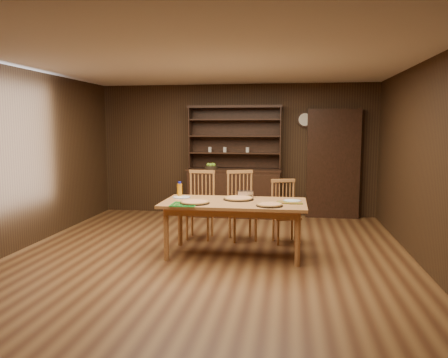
% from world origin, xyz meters
% --- Properties ---
extents(floor, '(6.00, 6.00, 0.00)m').
position_xyz_m(floor, '(0.00, 0.00, 0.00)').
color(floor, brown).
rests_on(floor, ground).
extents(room_shell, '(6.00, 6.00, 6.00)m').
position_xyz_m(room_shell, '(0.00, 0.00, 1.58)').
color(room_shell, silver).
rests_on(room_shell, floor).
extents(china_hutch, '(1.84, 0.52, 2.17)m').
position_xyz_m(china_hutch, '(-0.00, 2.75, 0.60)').
color(china_hutch, black).
rests_on(china_hutch, floor).
extents(doorway, '(1.00, 0.18, 2.10)m').
position_xyz_m(doorway, '(1.90, 2.90, 1.05)').
color(doorway, black).
rests_on(doorway, floor).
extents(wall_clock, '(0.30, 0.05, 0.30)m').
position_xyz_m(wall_clock, '(1.35, 2.96, 1.90)').
color(wall_clock, black).
rests_on(wall_clock, room_shell).
extents(dining_table, '(1.95, 0.97, 0.75)m').
position_xyz_m(dining_table, '(0.33, 0.12, 0.67)').
color(dining_table, '#BB7940').
rests_on(dining_table, floor).
extents(chair_left, '(0.45, 0.43, 1.07)m').
position_xyz_m(chair_left, '(-0.32, 1.02, 0.57)').
color(chair_left, '#C08242').
rests_on(chair_left, floor).
extents(chair_center, '(0.57, 0.55, 1.08)m').
position_xyz_m(chair_center, '(0.33, 1.02, 0.57)').
color(chair_center, '#C08242').
rests_on(chair_center, floor).
extents(chair_right, '(0.49, 0.47, 0.96)m').
position_xyz_m(chair_right, '(1.00, 0.94, 0.51)').
color(chair_right, '#C08242').
rests_on(chair_right, floor).
extents(pizza_left, '(0.40, 0.40, 0.04)m').
position_xyz_m(pizza_left, '(-0.17, -0.11, 0.77)').
color(pizza_left, black).
rests_on(pizza_left, dining_table).
extents(pizza_right, '(0.35, 0.35, 0.04)m').
position_xyz_m(pizza_right, '(0.83, -0.15, 0.77)').
color(pizza_right, black).
rests_on(pizza_right, dining_table).
extents(pizza_center, '(0.43, 0.43, 0.04)m').
position_xyz_m(pizza_center, '(0.37, 0.28, 0.77)').
color(pizza_center, black).
rests_on(pizza_center, dining_table).
extents(cooling_rack, '(0.37, 0.37, 0.01)m').
position_xyz_m(cooling_rack, '(-0.28, -0.22, 0.76)').
color(cooling_rack, '#0B9328').
rests_on(cooling_rack, dining_table).
extents(plate_left, '(0.25, 0.25, 0.02)m').
position_xyz_m(plate_left, '(-0.45, 0.31, 0.76)').
color(plate_left, white).
rests_on(plate_left, dining_table).
extents(plate_right, '(0.24, 0.24, 0.02)m').
position_xyz_m(plate_right, '(1.12, 0.24, 0.76)').
color(plate_right, white).
rests_on(plate_right, dining_table).
extents(foil_dish, '(0.24, 0.19, 0.09)m').
position_xyz_m(foil_dish, '(0.45, 0.54, 0.79)').
color(foil_dish, white).
rests_on(foil_dish, dining_table).
extents(juice_bottle, '(0.07, 0.07, 0.22)m').
position_xyz_m(juice_bottle, '(-0.50, 0.41, 0.85)').
color(juice_bottle, orange).
rests_on(juice_bottle, dining_table).
extents(pot_holder_a, '(0.19, 0.19, 0.01)m').
position_xyz_m(pot_holder_a, '(1.16, 0.10, 0.76)').
color(pot_holder_a, '#A41F12').
rests_on(pot_holder_a, dining_table).
extents(pot_holder_b, '(0.19, 0.19, 0.01)m').
position_xyz_m(pot_holder_b, '(0.99, 0.12, 0.76)').
color(pot_holder_b, '#A41F12').
rests_on(pot_holder_b, dining_table).
extents(fruit_bowl, '(0.27, 0.27, 0.12)m').
position_xyz_m(fruit_bowl, '(-0.45, 2.69, 0.98)').
color(fruit_bowl, black).
rests_on(fruit_bowl, china_hutch).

